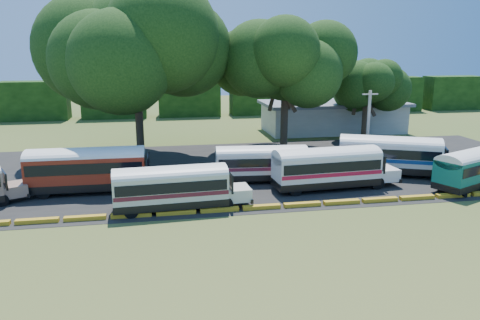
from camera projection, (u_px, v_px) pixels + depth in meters
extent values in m
plane|color=#2E4B19|center=(243.00, 215.00, 31.89)|extent=(160.00, 160.00, 0.00)
cube|color=black|center=(230.00, 170.00, 43.53)|extent=(64.00, 24.00, 0.02)
cube|color=gold|center=(37.00, 221.00, 30.45)|extent=(2.70, 0.45, 0.30)
cube|color=gold|center=(85.00, 218.00, 30.97)|extent=(2.70, 0.45, 0.30)
cube|color=gold|center=(131.00, 215.00, 31.50)|extent=(2.70, 0.45, 0.30)
cube|color=gold|center=(176.00, 212.00, 32.02)|extent=(2.70, 0.45, 0.30)
cube|color=gold|center=(220.00, 210.00, 32.55)|extent=(2.70, 0.45, 0.30)
cube|color=gold|center=(261.00, 207.00, 33.07)|extent=(2.70, 0.45, 0.30)
cube|color=gold|center=(302.00, 205.00, 33.59)|extent=(2.70, 0.45, 0.30)
cube|color=gold|center=(342.00, 202.00, 34.12)|extent=(2.70, 0.45, 0.30)
cube|color=gold|center=(380.00, 200.00, 34.64)|extent=(2.70, 0.45, 0.30)
cube|color=gold|center=(417.00, 198.00, 35.16)|extent=(2.70, 0.45, 0.30)
cube|color=gold|center=(453.00, 195.00, 35.69)|extent=(2.70, 0.45, 0.30)
cube|color=#BCB8AC|center=(333.00, 118.00, 63.28)|extent=(18.00, 8.00, 3.60)
cube|color=#5A5B62|center=(333.00, 103.00, 62.81)|extent=(19.00, 9.00, 0.40)
cube|color=black|center=(35.00, 101.00, 72.87)|extent=(10.00, 4.00, 6.00)
cube|color=black|center=(114.00, 99.00, 74.97)|extent=(10.00, 4.00, 6.00)
cube|color=black|center=(189.00, 98.00, 77.06)|extent=(10.00, 4.00, 6.00)
cube|color=black|center=(260.00, 96.00, 79.16)|extent=(10.00, 4.00, 6.00)
cube|color=black|center=(327.00, 95.00, 81.25)|extent=(10.00, 4.00, 6.00)
cube|color=black|center=(391.00, 94.00, 83.35)|extent=(10.00, 4.00, 6.00)
cube|color=black|center=(452.00, 93.00, 85.44)|extent=(10.00, 4.00, 6.00)
cylinder|color=black|center=(2.00, 200.00, 33.56)|extent=(0.93, 0.61, 0.91)
cube|color=#96725D|center=(14.00, 189.00, 34.79)|extent=(2.31, 2.49, 0.86)
cube|color=black|center=(4.00, 179.00, 34.27)|extent=(0.99, 1.95, 1.24)
cube|color=black|center=(26.00, 192.00, 35.30)|extent=(1.07, 2.09, 0.27)
cylinder|color=black|center=(143.00, 187.00, 36.41)|extent=(1.09, 0.31, 1.09)
cylinder|color=black|center=(144.00, 179.00, 38.64)|extent=(1.09, 0.31, 1.09)
cylinder|color=black|center=(43.00, 192.00, 35.20)|extent=(1.09, 0.31, 1.09)
cylinder|color=black|center=(50.00, 183.00, 37.42)|extent=(1.09, 0.31, 1.09)
cube|color=black|center=(88.00, 184.00, 36.79)|extent=(8.92, 2.80, 0.60)
cube|color=maroon|center=(87.00, 168.00, 36.48)|extent=(8.92, 2.80, 1.99)
cube|color=black|center=(87.00, 165.00, 36.43)|extent=(8.57, 2.86, 0.83)
ellipsoid|color=silver|center=(86.00, 156.00, 36.25)|extent=(8.92, 2.80, 1.22)
cube|color=maroon|center=(158.00, 177.00, 37.61)|extent=(1.98, 2.41, 1.03)
cube|color=black|center=(149.00, 164.00, 37.24)|extent=(0.19, 2.50, 1.49)
cube|color=black|center=(170.00, 181.00, 37.86)|extent=(0.22, 2.66, 0.33)
cube|color=black|center=(29.00, 188.00, 36.09)|extent=(0.22, 2.66, 0.33)
cylinder|color=black|center=(226.00, 204.00, 32.73)|extent=(0.97, 0.32, 0.96)
cylinder|color=black|center=(220.00, 195.00, 34.66)|extent=(0.97, 0.32, 0.96)
cylinder|color=black|center=(131.00, 212.00, 31.24)|extent=(0.97, 0.32, 0.96)
cylinder|color=black|center=(131.00, 202.00, 33.17)|extent=(0.97, 0.32, 0.96)
cube|color=black|center=(171.00, 202.00, 32.81)|extent=(7.97, 2.84, 0.53)
cube|color=beige|center=(171.00, 186.00, 32.54)|extent=(7.97, 2.84, 1.75)
cube|color=black|center=(171.00, 183.00, 32.49)|extent=(7.66, 2.88, 0.73)
cube|color=#591622|center=(171.00, 191.00, 32.62)|extent=(7.89, 2.88, 0.29)
ellipsoid|color=silver|center=(170.00, 174.00, 32.33)|extent=(7.97, 2.84, 1.08)
cube|color=beige|center=(237.00, 193.00, 33.84)|extent=(1.84, 2.20, 0.91)
cube|color=black|center=(229.00, 181.00, 33.48)|extent=(0.27, 2.20, 1.31)
cube|color=black|center=(248.00, 197.00, 34.11)|extent=(0.31, 2.35, 0.29)
cube|color=black|center=(114.00, 207.00, 31.94)|extent=(0.31, 2.35, 0.29)
cylinder|color=black|center=(306.00, 178.00, 39.17)|extent=(0.95, 0.34, 0.93)
cylinder|color=black|center=(301.00, 172.00, 41.10)|extent=(0.95, 0.34, 0.93)
cylinder|color=black|center=(230.00, 180.00, 38.60)|extent=(0.95, 0.34, 0.93)
cylinder|color=black|center=(229.00, 174.00, 40.53)|extent=(0.95, 0.34, 0.93)
cube|color=black|center=(261.00, 175.00, 39.78)|extent=(7.84, 3.00, 0.51)
cube|color=white|center=(261.00, 162.00, 39.51)|extent=(7.84, 3.00, 1.71)
cube|color=black|center=(261.00, 160.00, 39.47)|extent=(7.54, 3.03, 0.72)
cube|color=maroon|center=(261.00, 166.00, 39.60)|extent=(7.77, 3.03, 0.28)
ellipsoid|color=silver|center=(261.00, 152.00, 39.31)|extent=(7.84, 3.00, 1.05)
cube|color=white|center=(315.00, 170.00, 40.13)|extent=(1.86, 2.20, 0.89)
cube|color=black|center=(309.00, 160.00, 39.86)|extent=(0.33, 2.15, 1.28)
cube|color=black|center=(324.00, 174.00, 40.29)|extent=(0.37, 2.30, 0.28)
cube|color=black|center=(217.00, 177.00, 39.46)|extent=(0.37, 2.30, 0.28)
cylinder|color=black|center=(378.00, 183.00, 37.58)|extent=(1.05, 0.36, 1.03)
cylinder|color=black|center=(364.00, 176.00, 39.66)|extent=(1.05, 0.36, 1.03)
cylinder|color=black|center=(296.00, 190.00, 35.91)|extent=(1.05, 0.36, 1.03)
cylinder|color=black|center=(286.00, 182.00, 38.00)|extent=(1.05, 0.36, 1.03)
cube|color=black|center=(326.00, 181.00, 37.63)|extent=(8.62, 3.13, 0.57)
cube|color=white|center=(326.00, 166.00, 37.34)|extent=(8.62, 3.13, 1.89)
cube|color=black|center=(327.00, 164.00, 37.29)|extent=(8.29, 3.17, 0.79)
cube|color=#AE112E|center=(326.00, 171.00, 37.43)|extent=(8.54, 3.17, 0.31)
ellipsoid|color=silver|center=(327.00, 155.00, 37.12)|extent=(8.62, 3.13, 1.16)
cube|color=white|center=(383.00, 173.00, 38.78)|extent=(2.00, 2.39, 0.98)
cube|color=black|center=(377.00, 162.00, 38.39)|extent=(0.31, 2.38, 1.42)
cube|color=black|center=(393.00, 177.00, 39.08)|extent=(0.35, 2.54, 0.31)
cube|color=black|center=(276.00, 186.00, 36.66)|extent=(0.35, 2.54, 0.31)
cylinder|color=black|center=(439.00, 175.00, 39.95)|extent=(1.08, 0.70, 1.05)
cylinder|color=black|center=(435.00, 168.00, 42.08)|extent=(1.08, 0.70, 1.05)
cylinder|color=black|center=(353.00, 170.00, 41.63)|extent=(1.08, 0.70, 1.05)
cylinder|color=black|center=(353.00, 164.00, 43.76)|extent=(1.08, 0.70, 1.05)
cube|color=black|center=(388.00, 167.00, 41.94)|extent=(8.96, 5.96, 0.58)
cube|color=silver|center=(389.00, 154.00, 41.65)|extent=(8.96, 5.96, 1.93)
cube|color=black|center=(389.00, 151.00, 41.59)|extent=(8.67, 5.87, 0.81)
cube|color=navy|center=(389.00, 158.00, 41.74)|extent=(8.89, 5.96, 0.32)
ellipsoid|color=silver|center=(390.00, 143.00, 41.42)|extent=(8.96, 5.96, 1.19)
cube|color=silver|center=(452.00, 167.00, 40.63)|extent=(2.68, 2.89, 1.00)
cube|color=black|center=(445.00, 155.00, 40.54)|extent=(1.14, 2.27, 1.45)
cube|color=black|center=(462.00, 173.00, 40.52)|extent=(1.24, 2.43, 0.32)
cube|color=black|center=(340.00, 165.00, 42.96)|extent=(1.24, 2.43, 0.32)
cylinder|color=black|center=(466.00, 191.00, 35.67)|extent=(1.00, 0.65, 0.97)
cylinder|color=black|center=(441.00, 185.00, 37.33)|extent=(1.00, 0.65, 0.97)
cube|color=black|center=(473.00, 180.00, 38.02)|extent=(8.25, 5.48, 0.53)
cube|color=#0E6353|center=(475.00, 167.00, 37.75)|extent=(8.25, 5.48, 1.78)
cube|color=black|center=(475.00, 164.00, 37.70)|extent=(7.98, 5.41, 0.75)
ellipsoid|color=silver|center=(476.00, 156.00, 37.54)|extent=(8.25, 5.48, 1.09)
cube|color=black|center=(445.00, 189.00, 35.87)|extent=(1.14, 2.24, 0.29)
cylinder|color=#332919|center=(139.00, 119.00, 47.82)|extent=(0.80, 0.80, 7.93)
cylinder|color=#332919|center=(150.00, 85.00, 47.66)|extent=(1.39, 2.84, 4.51)
cylinder|color=#332919|center=(128.00, 85.00, 47.64)|extent=(2.18, 2.47, 4.51)
cylinder|color=#332919|center=(135.00, 87.00, 45.75)|extent=(2.89, 0.93, 4.51)
ellipsoid|color=black|center=(135.00, 43.00, 46.03)|extent=(14.52, 14.52, 10.65)
cylinder|color=#332919|center=(284.00, 120.00, 51.45)|extent=(0.80, 0.80, 6.73)
cylinder|color=#332919|center=(294.00, 93.00, 51.41)|extent=(1.26, 2.48, 3.86)
cylinder|color=#332919|center=(274.00, 93.00, 51.40)|extent=(1.93, 2.19, 3.86)
cylinder|color=#332919|center=(286.00, 95.00, 49.51)|extent=(2.52, 0.86, 3.86)
ellipsoid|color=black|center=(286.00, 59.00, 49.91)|extent=(12.02, 12.02, 8.81)
cylinder|color=#332919|center=(365.00, 120.00, 57.38)|extent=(0.80, 0.80, 4.76)
cylinder|color=#332919|center=(374.00, 103.00, 57.53)|extent=(1.05, 1.91, 2.80)
cylinder|color=#332919|center=(356.00, 103.00, 57.52)|extent=(1.54, 1.71, 2.80)
cylinder|color=#332919|center=(369.00, 105.00, 55.63)|extent=(1.92, 0.76, 2.80)
ellipsoid|color=black|center=(368.00, 81.00, 56.25)|extent=(7.51, 7.51, 5.51)
cylinder|color=gray|center=(368.00, 127.00, 45.66)|extent=(0.30, 0.30, 7.11)
cube|color=gray|center=(370.00, 94.00, 44.90)|extent=(1.60, 0.12, 0.12)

